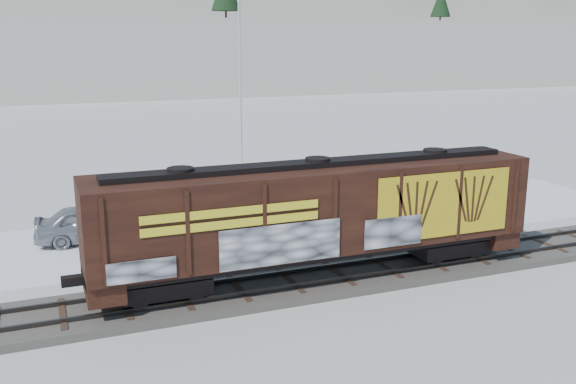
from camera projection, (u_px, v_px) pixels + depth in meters
name	position (u px, v px, depth m)	size (l,w,h in m)	color
ground	(339.00, 280.00, 24.51)	(500.00, 500.00, 0.00)	white
rail_track	(339.00, 277.00, 24.48)	(50.00, 3.40, 0.43)	#59544C
parking_strip	(271.00, 228.00, 31.29)	(40.00, 8.00, 0.03)	white
hillside	(73.00, 14.00, 147.52)	(360.00, 110.00, 93.00)	white
hopper_railcar	(317.00, 212.00, 23.51)	(16.64, 3.06, 4.30)	black
flagpole	(243.00, 111.00, 36.39)	(2.30, 0.90, 13.22)	silver
car_silver	(92.00, 223.00, 29.00)	(2.02, 5.02, 1.71)	#9FA0A5
car_white	(363.00, 200.00, 33.90)	(1.40, 4.01, 1.32)	silver
car_dark	(393.00, 212.00, 31.61)	(1.81, 4.45, 1.29)	black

